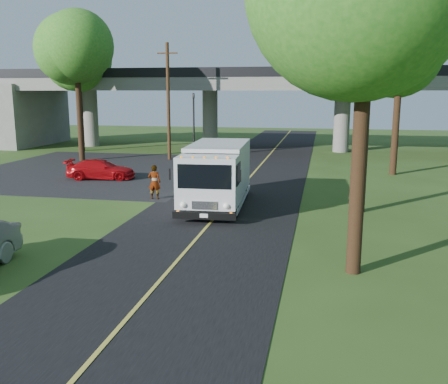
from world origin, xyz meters
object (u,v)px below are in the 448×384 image
(tree_left_far, at_px, (79,67))
(tree_right_far, at_px, (405,43))
(utility_pole, at_px, (168,101))
(red_sedan, at_px, (101,169))
(tree_left_lot, at_px, (78,56))
(step_van, at_px, (217,173))
(pedestrian, at_px, (154,182))
(traffic_signal, at_px, (194,118))

(tree_left_far, bearing_deg, tree_right_far, -17.10)
(utility_pole, height_order, red_sedan, utility_pole)
(utility_pole, relative_size, tree_right_far, 0.82)
(tree_left_lot, height_order, step_van, tree_left_lot)
(tree_left_lot, bearing_deg, tree_right_far, -4.97)
(step_van, distance_m, pedestrian, 3.62)
(utility_pole, height_order, tree_left_far, tree_left_far)
(tree_left_lot, bearing_deg, red_sedan, -56.24)
(utility_pole, xyz_separation_m, step_van, (7.12, -15.23, -3.00))
(traffic_signal, distance_m, pedestrian, 16.60)
(step_van, xyz_separation_m, pedestrian, (-3.42, 0.94, -0.72))
(tree_left_lot, xyz_separation_m, step_van, (13.42, -13.07, -6.30))
(traffic_signal, relative_size, pedestrian, 2.96)
(tree_right_far, xyz_separation_m, red_sedan, (-18.20, -5.18, -7.69))
(tree_left_far, height_order, pedestrian, tree_left_far)
(tree_right_far, relative_size, tree_left_far, 1.11)
(tree_left_lot, relative_size, red_sedan, 2.50)
(tree_left_lot, relative_size, tree_left_far, 1.06)
(utility_pole, xyz_separation_m, tree_left_lot, (-6.29, -2.16, 3.31))
(traffic_signal, bearing_deg, tree_right_far, -22.07)
(tree_left_far, xyz_separation_m, step_van, (16.42, -19.07, -5.85))
(traffic_signal, height_order, utility_pole, utility_pole)
(step_van, bearing_deg, utility_pole, 111.77)
(traffic_signal, bearing_deg, step_van, -71.92)
(utility_pole, distance_m, tree_left_far, 10.45)
(tree_left_lot, height_order, tree_left_far, tree_left_lot)
(utility_pole, height_order, step_van, utility_pole)
(tree_right_far, relative_size, tree_left_lot, 1.05)
(tree_right_far, xyz_separation_m, pedestrian, (-13.01, -10.12, -7.42))
(traffic_signal, xyz_separation_m, red_sedan, (-3.00, -11.34, -2.59))
(pedestrian, bearing_deg, step_van, 160.49)
(tree_right_far, bearing_deg, pedestrian, -142.11)
(step_van, bearing_deg, traffic_signal, 104.78)
(tree_right_far, distance_m, pedestrian, 18.08)
(traffic_signal, xyz_separation_m, tree_left_lot, (-7.79, -4.16, 4.70))
(utility_pole, bearing_deg, red_sedan, -99.11)
(tree_right_far, distance_m, tree_left_far, 27.22)
(tree_left_lot, xyz_separation_m, pedestrian, (9.99, -12.12, -7.02))
(tree_right_far, height_order, step_van, tree_right_far)
(pedestrian, bearing_deg, traffic_signal, -86.41)
(tree_left_far, bearing_deg, red_sedan, -59.38)
(tree_left_lot, relative_size, step_van, 1.47)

